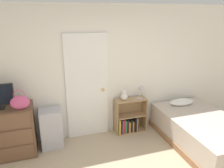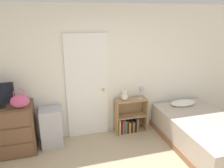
{
  "view_description": "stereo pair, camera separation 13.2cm",
  "coord_description": "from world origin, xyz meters",
  "px_view_note": "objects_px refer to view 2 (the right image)",
  "views": [
    {
      "loc": [
        -1.05,
        -1.74,
        2.39
      ],
      "look_at": [
        0.14,
        1.94,
        1.12
      ],
      "focal_mm": 35.0,
      "sensor_mm": 36.0,
      "label": 1
    },
    {
      "loc": [
        -0.92,
        -1.78,
        2.39
      ],
      "look_at": [
        0.14,
        1.94,
        1.12
      ],
      "focal_mm": 35.0,
      "sensor_mm": 36.0,
      "label": 2
    }
  ],
  "objects_px": {
    "dresser": "(5,130)",
    "bed": "(203,133)",
    "bookshelf": "(129,120)",
    "teddy_bear": "(125,96)",
    "desk_lamp": "(141,90)",
    "storage_bin": "(51,127)",
    "handbag": "(20,101)"
  },
  "relations": [
    {
      "from": "bookshelf",
      "to": "teddy_bear",
      "type": "xyz_separation_m",
      "value": [
        -0.1,
        -0.0,
        0.55
      ]
    },
    {
      "from": "dresser",
      "to": "teddy_bear",
      "type": "bearing_deg",
      "value": 2.99
    },
    {
      "from": "storage_bin",
      "to": "bed",
      "type": "distance_m",
      "value": 2.83
    },
    {
      "from": "handbag",
      "to": "teddy_bear",
      "type": "xyz_separation_m",
      "value": [
        1.89,
        0.27,
        -0.21
      ]
    },
    {
      "from": "desk_lamp",
      "to": "bed",
      "type": "height_order",
      "value": "desk_lamp"
    },
    {
      "from": "teddy_bear",
      "to": "bed",
      "type": "bearing_deg",
      "value": -33.91
    },
    {
      "from": "storage_bin",
      "to": "bed",
      "type": "height_order",
      "value": "storage_bin"
    },
    {
      "from": "storage_bin",
      "to": "bed",
      "type": "xyz_separation_m",
      "value": [
        2.71,
        -0.79,
        -0.1
      ]
    },
    {
      "from": "dresser",
      "to": "bed",
      "type": "relative_size",
      "value": 0.5
    },
    {
      "from": "handbag",
      "to": "desk_lamp",
      "type": "xyz_separation_m",
      "value": [
        2.23,
        0.23,
        -0.11
      ]
    },
    {
      "from": "dresser",
      "to": "desk_lamp",
      "type": "bearing_deg",
      "value": 1.73
    },
    {
      "from": "storage_bin",
      "to": "desk_lamp",
      "type": "relative_size",
      "value": 2.61
    },
    {
      "from": "dresser",
      "to": "bed",
      "type": "distance_m",
      "value": 3.56
    },
    {
      "from": "storage_bin",
      "to": "bookshelf",
      "type": "xyz_separation_m",
      "value": [
        1.55,
        0.06,
        -0.11
      ]
    },
    {
      "from": "storage_bin",
      "to": "teddy_bear",
      "type": "distance_m",
      "value": 1.51
    },
    {
      "from": "teddy_bear",
      "to": "bed",
      "type": "height_order",
      "value": "teddy_bear"
    },
    {
      "from": "storage_bin",
      "to": "teddy_bear",
      "type": "height_order",
      "value": "teddy_bear"
    },
    {
      "from": "bookshelf",
      "to": "teddy_bear",
      "type": "bearing_deg",
      "value": -179.11
    },
    {
      "from": "bed",
      "to": "teddy_bear",
      "type": "bearing_deg",
      "value": 146.09
    },
    {
      "from": "bed",
      "to": "bookshelf",
      "type": "bearing_deg",
      "value": 143.73
    },
    {
      "from": "bookshelf",
      "to": "bed",
      "type": "height_order",
      "value": "bookshelf"
    },
    {
      "from": "bookshelf",
      "to": "teddy_bear",
      "type": "relative_size",
      "value": 3.29
    },
    {
      "from": "handbag",
      "to": "desk_lamp",
      "type": "distance_m",
      "value": 2.25
    },
    {
      "from": "bookshelf",
      "to": "bed",
      "type": "relative_size",
      "value": 0.36
    },
    {
      "from": "teddy_bear",
      "to": "desk_lamp",
      "type": "bearing_deg",
      "value": -6.41
    },
    {
      "from": "dresser",
      "to": "bed",
      "type": "bearing_deg",
      "value": -11.91
    },
    {
      "from": "storage_bin",
      "to": "teddy_bear",
      "type": "xyz_separation_m",
      "value": [
        1.45,
        0.05,
        0.45
      ]
    },
    {
      "from": "dresser",
      "to": "storage_bin",
      "type": "distance_m",
      "value": 0.77
    },
    {
      "from": "teddy_bear",
      "to": "dresser",
      "type": "bearing_deg",
      "value": -177.01
    },
    {
      "from": "storage_bin",
      "to": "bookshelf",
      "type": "height_order",
      "value": "storage_bin"
    },
    {
      "from": "desk_lamp",
      "to": "storage_bin",
      "type": "bearing_deg",
      "value": -179.47
    },
    {
      "from": "dresser",
      "to": "desk_lamp",
      "type": "relative_size",
      "value": 3.52
    }
  ]
}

